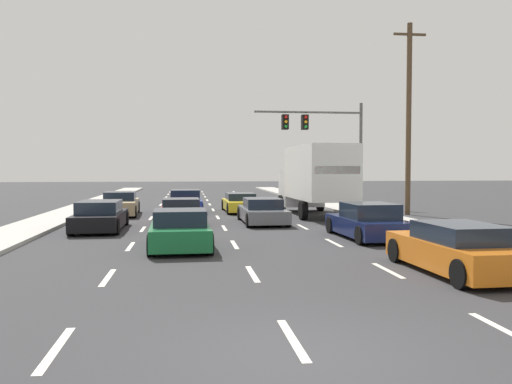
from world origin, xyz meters
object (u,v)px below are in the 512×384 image
at_px(car_navy, 368,222).
at_px(traffic_signal_mast, 318,131).
at_px(car_red, 181,213).
at_px(car_orange, 457,250).
at_px(car_gray, 262,212).
at_px(car_tan, 120,204).
at_px(car_yellow, 240,203).
at_px(car_black, 100,216).
at_px(box_truck, 315,176).
at_px(utility_pole_mid, 409,117).
at_px(car_green, 180,231).
at_px(car_blue, 185,202).

relative_size(car_navy, traffic_signal_mast, 0.63).
height_order(car_red, car_navy, car_navy).
xyz_separation_m(car_orange, traffic_signal_mast, (1.89, 21.88, 4.37)).
height_order(car_red, car_gray, car_red).
bearing_deg(car_tan, car_red, -58.39).
bearing_deg(car_yellow, car_black, -128.05).
relative_size(car_red, car_gray, 0.88).
bearing_deg(car_red, car_orange, -60.67).
bearing_deg(car_tan, box_truck, -9.54).
bearing_deg(car_black, utility_pole_mid, 19.33).
bearing_deg(car_green, car_black, 121.25).
xyz_separation_m(car_gray, car_orange, (3.05, -12.34, 0.04)).
height_order(car_blue, traffic_signal_mast, traffic_signal_mast).
bearing_deg(car_yellow, car_navy, -74.16).
height_order(car_red, car_yellow, car_red).
bearing_deg(box_truck, car_black, -152.56).
relative_size(car_blue, box_truck, 0.54).
bearing_deg(car_yellow, car_orange, -79.62).
distance_m(car_gray, utility_pole_mid, 10.33).
distance_m(car_red, traffic_signal_mast, 13.82).
bearing_deg(utility_pole_mid, car_blue, 164.84).
distance_m(box_truck, traffic_signal_mast, 6.99).
bearing_deg(car_red, car_yellow, 63.59).
relative_size(car_blue, car_yellow, 1.00).
bearing_deg(car_navy, car_blue, 117.97).
distance_m(car_blue, car_yellow, 3.18).
bearing_deg(car_orange, car_gray, 103.86).
xyz_separation_m(car_tan, box_truck, (10.36, -1.74, 1.52)).
height_order(box_truck, car_navy, box_truck).
distance_m(car_tan, car_navy, 14.87).
bearing_deg(car_red, car_gray, 4.30).
height_order(car_red, car_orange, car_orange).
bearing_deg(box_truck, car_yellow, 140.40).
height_order(car_yellow, traffic_signal_mast, traffic_signal_mast).
bearing_deg(utility_pole_mid, car_yellow, 161.35).
xyz_separation_m(car_black, car_orange, (10.03, -10.35, 0.01)).
relative_size(car_blue, car_gray, 0.95).
bearing_deg(car_black, car_blue, 68.48).
bearing_deg(car_yellow, utility_pole_mid, -18.65).
bearing_deg(car_gray, car_green, -116.29).
relative_size(car_gray, traffic_signal_mast, 0.65).
bearing_deg(car_blue, car_navy, -62.03).
bearing_deg(car_green, car_yellow, 76.69).
bearing_deg(car_navy, car_yellow, 105.84).
distance_m(car_green, traffic_signal_mast, 19.54).
bearing_deg(car_tan, car_black, -89.57).
xyz_separation_m(car_green, car_navy, (6.75, 1.66, 0.01)).
height_order(car_yellow, box_truck, box_truck).
distance_m(car_navy, utility_pole_mid, 11.70).
bearing_deg(box_truck, car_blue, 154.10).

